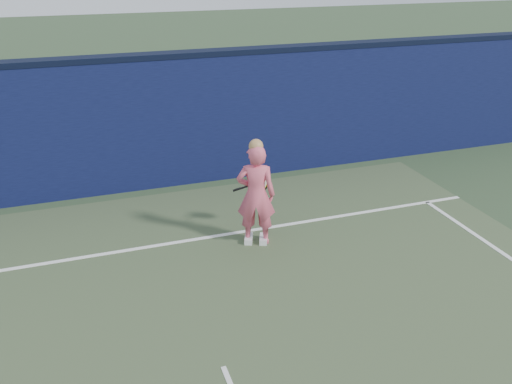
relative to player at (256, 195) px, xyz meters
name	(u,v)px	position (x,y,z in m)	size (l,w,h in m)	color
backstop_wall	(144,126)	(-1.29, 2.88, 0.41)	(24.00, 0.40, 2.50)	#0C1135
wall_cap	(138,57)	(-1.29, 2.88, 1.71)	(24.00, 0.42, 0.10)	black
player	(256,195)	(0.00, 0.00, 0.00)	(0.71, 0.60, 1.75)	#E75974
racket	(258,184)	(0.18, 0.43, -0.01)	(0.60, 0.17, 0.33)	black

